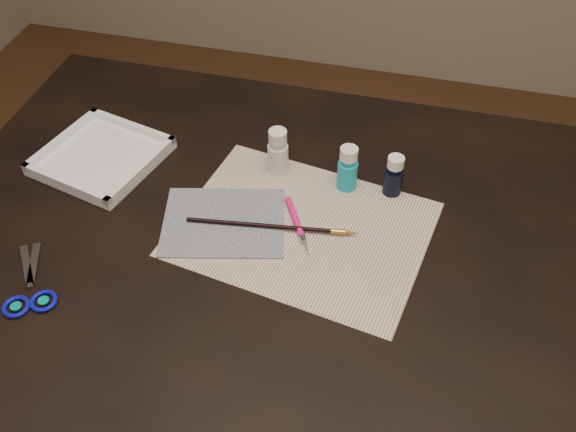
% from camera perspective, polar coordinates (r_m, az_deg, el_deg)
% --- Properties ---
extents(table, '(1.30, 0.90, 0.75)m').
position_cam_1_polar(table, '(1.41, 0.00, -12.27)').
color(table, black).
rests_on(table, ground).
extents(paper, '(0.47, 0.39, 0.00)m').
position_cam_1_polar(paper, '(1.12, 1.31, -1.15)').
color(paper, silver).
rests_on(paper, table).
extents(canvas, '(0.25, 0.22, 0.00)m').
position_cam_1_polar(canvas, '(1.14, -5.75, -0.52)').
color(canvas, black).
rests_on(canvas, paper).
extents(paint_bottle_white, '(0.04, 0.04, 0.10)m').
position_cam_1_polar(paint_bottle_white, '(1.20, -0.90, 5.75)').
color(paint_bottle_white, silver).
rests_on(paint_bottle_white, table).
extents(paint_bottle_cyan, '(0.05, 0.05, 0.09)m').
position_cam_1_polar(paint_bottle_cyan, '(1.18, 5.32, 4.25)').
color(paint_bottle_cyan, '#14A7BA').
rests_on(paint_bottle_cyan, table).
extents(paint_bottle_navy, '(0.04, 0.04, 0.08)m').
position_cam_1_polar(paint_bottle_navy, '(1.18, 9.38, 3.58)').
color(paint_bottle_navy, black).
rests_on(paint_bottle_navy, table).
extents(paintbrush, '(0.30, 0.05, 0.01)m').
position_cam_1_polar(paintbrush, '(1.11, -1.37, -0.91)').
color(paintbrush, black).
rests_on(paintbrush, canvas).
extents(craft_knife, '(0.08, 0.13, 0.01)m').
position_cam_1_polar(craft_knife, '(1.12, 0.92, -0.93)').
color(craft_knife, '#FF1578').
rests_on(craft_knife, paper).
extents(scissors, '(0.17, 0.19, 0.01)m').
position_cam_1_polar(scissors, '(1.13, -22.27, -5.23)').
color(scissors, silver).
rests_on(scissors, table).
extents(palette_tray, '(0.25, 0.25, 0.03)m').
position_cam_1_polar(palette_tray, '(1.30, -16.27, 5.17)').
color(palette_tray, white).
rests_on(palette_tray, table).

